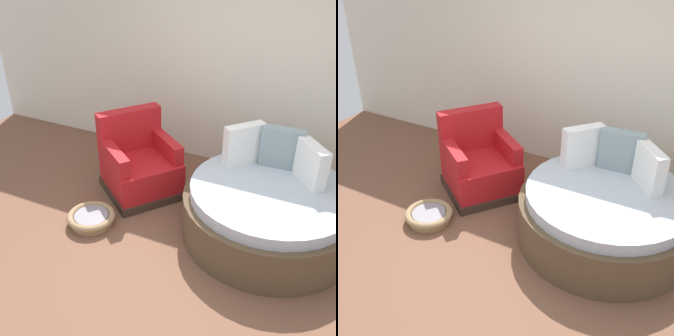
% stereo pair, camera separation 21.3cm
% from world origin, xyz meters
% --- Properties ---
extents(ground_plane, '(8.00, 8.00, 0.02)m').
position_xyz_m(ground_plane, '(0.00, 0.00, -0.01)').
color(ground_plane, brown).
extents(back_wall, '(8.00, 0.12, 2.62)m').
position_xyz_m(back_wall, '(0.00, 2.11, 1.31)').
color(back_wall, silver).
rests_on(back_wall, ground_plane).
extents(round_daybed, '(1.71, 1.71, 1.02)m').
position_xyz_m(round_daybed, '(0.62, 0.79, 0.30)').
color(round_daybed, brown).
rests_on(round_daybed, ground_plane).
extents(red_armchair, '(1.12, 1.12, 0.94)m').
position_xyz_m(red_armchair, '(-0.94, 0.96, 0.33)').
color(red_armchair, '#38281E').
rests_on(red_armchair, ground_plane).
extents(pet_basket, '(0.51, 0.51, 0.13)m').
position_xyz_m(pet_basket, '(-1.09, 0.15, 0.07)').
color(pet_basket, '#9E7F56').
rests_on(pet_basket, ground_plane).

